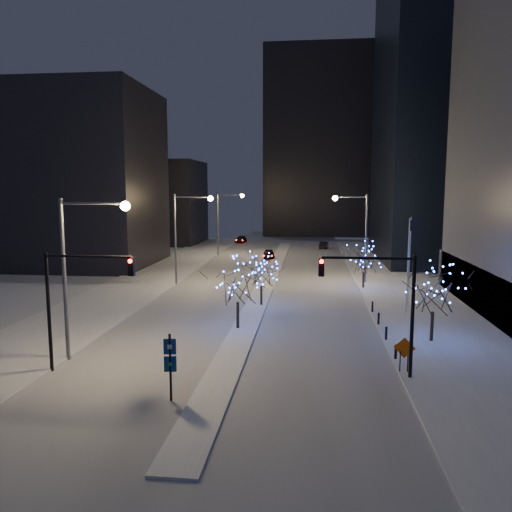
# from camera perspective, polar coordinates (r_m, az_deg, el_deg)

# --- Properties ---
(ground) EXTENTS (160.00, 160.00, 0.00)m
(ground) POSITION_cam_1_polar(r_m,az_deg,el_deg) (28.86, -4.01, -13.78)
(ground) COLOR silver
(ground) RESTS_ON ground
(road) EXTENTS (20.00, 130.00, 0.02)m
(road) POSITION_cam_1_polar(r_m,az_deg,el_deg) (62.51, 1.75, -2.07)
(road) COLOR #B7BCC7
(road) RESTS_ON ground
(median) EXTENTS (2.00, 80.00, 0.15)m
(median) POSITION_cam_1_polar(r_m,az_deg,el_deg) (57.59, 1.35, -2.84)
(median) COLOR silver
(median) RESTS_ON ground
(east_sidewalk) EXTENTS (10.00, 90.00, 0.15)m
(east_sidewalk) POSITION_cam_1_polar(r_m,az_deg,el_deg) (48.64, 18.24, -5.18)
(east_sidewalk) COLOR silver
(east_sidewalk) RESTS_ON ground
(west_sidewalk) EXTENTS (8.00, 90.00, 0.15)m
(west_sidewalk) POSITION_cam_1_polar(r_m,az_deg,el_deg) (51.21, -15.52, -4.44)
(west_sidewalk) COLOR silver
(west_sidewalk) RESTS_ON ground
(filler_west_near) EXTENTS (22.00, 18.00, 24.00)m
(filler_west_near) POSITION_cam_1_polar(r_m,az_deg,el_deg) (74.15, -20.22, 8.29)
(filler_west_near) COLOR black
(filler_west_near) RESTS_ON ground
(filler_west_far) EXTENTS (18.00, 16.00, 16.00)m
(filler_west_far) POSITION_cam_1_polar(r_m,az_deg,el_deg) (101.29, -11.48, 6.04)
(filler_west_far) COLOR black
(filler_west_far) RESTS_ON ground
(horizon_block) EXTENTS (24.00, 14.00, 42.00)m
(horizon_block) POSITION_cam_1_polar(r_m,az_deg,el_deg) (118.89, 7.02, 12.61)
(horizon_block) COLOR black
(horizon_block) RESTS_ON ground
(street_lamp_w_near) EXTENTS (4.40, 0.56, 10.00)m
(street_lamp_w_near) POSITION_cam_1_polar(r_m,az_deg,el_deg) (31.88, -19.47, -0.07)
(street_lamp_w_near) COLOR #595E66
(street_lamp_w_near) RESTS_ON ground
(street_lamp_w_mid) EXTENTS (4.40, 0.56, 10.00)m
(street_lamp_w_mid) POSITION_cam_1_polar(r_m,az_deg,el_deg) (55.34, -8.18, 3.37)
(street_lamp_w_mid) COLOR #595E66
(street_lamp_w_mid) RESTS_ON ground
(street_lamp_w_far) EXTENTS (4.40, 0.56, 10.00)m
(street_lamp_w_far) POSITION_cam_1_polar(r_m,az_deg,el_deg) (79.74, -3.67, 4.71)
(street_lamp_w_far) COLOR #595E66
(street_lamp_w_far) RESTS_ON ground
(street_lamp_east) EXTENTS (3.90, 0.56, 10.00)m
(street_lamp_east) POSITION_cam_1_polar(r_m,az_deg,el_deg) (56.81, 11.58, 3.35)
(street_lamp_east) COLOR #595E66
(street_lamp_east) RESTS_ON ground
(traffic_signal_west) EXTENTS (5.26, 0.43, 7.00)m
(traffic_signal_west) POSITION_cam_1_polar(r_m,az_deg,el_deg) (30.16, -20.12, -3.87)
(traffic_signal_west) COLOR black
(traffic_signal_west) RESTS_ON ground
(traffic_signal_east) EXTENTS (5.26, 0.43, 7.00)m
(traffic_signal_east) POSITION_cam_1_polar(r_m,az_deg,el_deg) (28.30, 14.43, -4.37)
(traffic_signal_east) COLOR black
(traffic_signal_east) RESTS_ON ground
(flagpoles) EXTENTS (1.35, 2.60, 8.00)m
(flagpoles) POSITION_cam_1_polar(r_m,az_deg,el_deg) (44.85, 17.16, -0.05)
(flagpoles) COLOR silver
(flagpoles) RESTS_ON east_sidewalk
(bollards) EXTENTS (0.16, 12.16, 0.90)m
(bollards) POSITION_cam_1_polar(r_m,az_deg,el_deg) (38.12, 14.23, -7.71)
(bollards) COLOR black
(bollards) RESTS_ON east_sidewalk
(car_near) EXTENTS (2.14, 4.38, 1.44)m
(car_near) POSITION_cam_1_polar(r_m,az_deg,el_deg) (76.37, 1.48, 0.24)
(car_near) COLOR black
(car_near) RESTS_ON ground
(car_mid) EXTENTS (1.80, 4.05, 1.29)m
(car_mid) POSITION_cam_1_polar(r_m,az_deg,el_deg) (90.24, 7.76, 1.26)
(car_mid) COLOR black
(car_mid) RESTS_ON ground
(car_far) EXTENTS (2.09, 4.48, 1.27)m
(car_far) POSITION_cam_1_polar(r_m,az_deg,el_deg) (99.27, -1.74, 1.89)
(car_far) COLOR black
(car_far) RESTS_ON ground
(holiday_tree_median_near) EXTENTS (4.73, 4.73, 5.26)m
(holiday_tree_median_near) POSITION_cam_1_polar(r_m,az_deg,el_deg) (37.28, -2.12, -3.06)
(holiday_tree_median_near) COLOR black
(holiday_tree_median_near) RESTS_ON median
(holiday_tree_median_far) EXTENTS (4.67, 4.67, 4.75)m
(holiday_tree_median_far) POSITION_cam_1_polar(r_m,az_deg,el_deg) (44.83, 0.62, -1.71)
(holiday_tree_median_far) COLOR black
(holiday_tree_median_far) RESTS_ON median
(holiday_tree_plaza_near) EXTENTS (4.92, 4.92, 5.49)m
(holiday_tree_plaza_near) POSITION_cam_1_polar(r_m,az_deg,el_deg) (36.16, 19.64, -3.62)
(holiday_tree_plaza_near) COLOR black
(holiday_tree_plaza_near) RESTS_ON east_sidewalk
(holiday_tree_plaza_far) EXTENTS (4.34, 4.34, 4.91)m
(holiday_tree_plaza_far) POSITION_cam_1_polar(r_m,az_deg,el_deg) (53.93, 12.24, -0.28)
(holiday_tree_plaza_far) COLOR black
(holiday_tree_plaza_far) RESTS_ON east_sidewalk
(wayfinding_sign) EXTENTS (0.62, 0.17, 3.47)m
(wayfinding_sign) POSITION_cam_1_polar(r_m,az_deg,el_deg) (25.58, -9.78, -11.65)
(wayfinding_sign) COLOR black
(wayfinding_sign) RESTS_ON ground
(construction_sign) EXTENTS (1.21, 0.25, 2.02)m
(construction_sign) POSITION_cam_1_polar(r_m,az_deg,el_deg) (30.17, 16.59, -10.37)
(construction_sign) COLOR black
(construction_sign) RESTS_ON east_sidewalk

